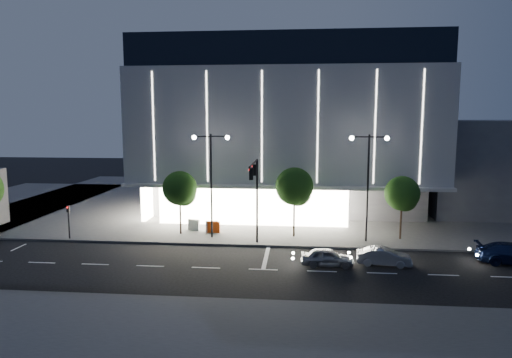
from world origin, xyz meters
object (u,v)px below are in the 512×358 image
object	(u,v)px
car_lead	(327,257)
tree_mid	(295,188)
street_lamp_west	(211,170)
barrier_a	(214,227)
barrier_d	(212,226)
tree_left	(180,190)
street_lamp_east	(368,172)
ped_signal_far	(69,218)
traffic_mast	(255,186)
tree_right	(402,195)
car_second	(384,257)
barrier_b	(194,225)

from	to	relation	value
car_lead	tree_mid	bearing A→B (deg)	17.44
street_lamp_west	tree_mid	bearing A→B (deg)	8.26
car_lead	barrier_a	size ratio (longest dim) A/B	3.35
tree_mid	car_lead	xyz separation A→B (m)	(2.40, -7.35, -3.71)
barrier_d	tree_left	bearing A→B (deg)	-174.87
street_lamp_east	ped_signal_far	xyz separation A→B (m)	(-25.00, -1.50, -4.07)
traffic_mast	tree_right	bearing A→B (deg)	17.02
tree_left	barrier_a	world-z (taller)	tree_left
ped_signal_far	barrier_a	xyz separation A→B (m)	(11.87, 3.07, -1.24)
ped_signal_far	barrier_a	world-z (taller)	ped_signal_far
traffic_mast	car_second	bearing A→B (deg)	-18.31
tree_left	barrier_d	distance (m)	4.35
street_lamp_west	barrier_b	distance (m)	6.14
street_lamp_west	car_second	distance (m)	15.55
street_lamp_west	barrier_b	bearing A→B (deg)	133.01
traffic_mast	barrier_b	xyz separation A→B (m)	(-6.10, 4.91, -4.38)
traffic_mast	barrier_b	size ratio (longest dim) A/B	6.43
car_second	street_lamp_west	bearing A→B (deg)	72.93
street_lamp_east	tree_mid	xyz separation A→B (m)	(-5.97, 1.02, -1.62)
barrier_b	barrier_d	bearing A→B (deg)	4.97
traffic_mast	car_second	distance (m)	10.85
tree_right	car_lead	bearing A→B (deg)	-131.95
tree_left	tree_mid	size ratio (longest dim) A/B	0.93
street_lamp_west	tree_right	distance (m)	16.19
tree_mid	car_lead	size ratio (longest dim) A/B	1.67
barrier_b	tree_mid	bearing A→B (deg)	11.24
traffic_mast	ped_signal_far	world-z (taller)	traffic_mast
barrier_d	tree_mid	bearing A→B (deg)	-18.08
barrier_b	barrier_a	bearing A→B (deg)	-0.18
street_lamp_east	ped_signal_far	world-z (taller)	street_lamp_east
traffic_mast	tree_mid	distance (m)	4.82
car_lead	barrier_d	distance (m)	12.73
ped_signal_far	barrier_b	world-z (taller)	ped_signal_far
tree_mid	barrier_d	size ratio (longest dim) A/B	5.59
tree_mid	tree_right	size ratio (longest dim) A/B	1.12
street_lamp_east	tree_mid	distance (m)	6.27
car_lead	street_lamp_west	bearing A→B (deg)	55.49
ped_signal_far	tree_right	world-z (taller)	tree_right
tree_right	ped_signal_far	bearing A→B (deg)	-174.86
tree_right	barrier_d	xyz separation A→B (m)	(-16.39, 0.80, -3.23)
traffic_mast	tree_mid	world-z (taller)	traffic_mast
ped_signal_far	tree_right	bearing A→B (deg)	5.14
tree_right	car_second	distance (m)	7.98
street_lamp_west	street_lamp_east	world-z (taller)	same
ped_signal_far	tree_right	xyz separation A→B (m)	(28.03, 2.52, 2.00)
ped_signal_far	car_lead	size ratio (longest dim) A/B	0.81
barrier_b	barrier_d	xyz separation A→B (m)	(1.74, -0.43, 0.00)
car_lead	barrier_b	distance (m)	14.37
street_lamp_east	tree_left	size ratio (longest dim) A/B	1.57
ped_signal_far	tree_mid	size ratio (longest dim) A/B	0.49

